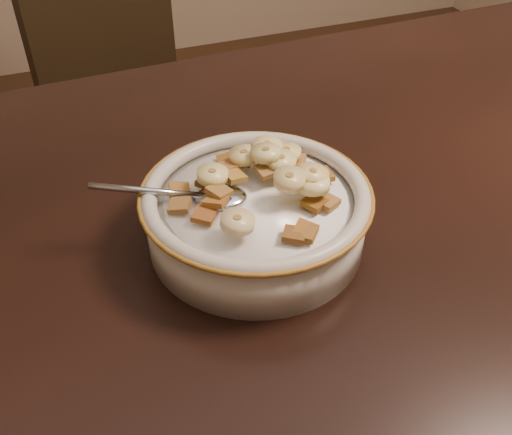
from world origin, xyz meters
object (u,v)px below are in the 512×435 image
object	(u,v)px
spoon	(220,197)
table	(349,220)
chair	(129,137)
cereal_bowl	(256,220)

from	to	relation	value
spoon	table	bearing A→B (deg)	109.26
chair	cereal_bowl	world-z (taller)	chair
table	cereal_bowl	world-z (taller)	cereal_bowl
table	cereal_bowl	distance (m)	0.13
cereal_bowl	spoon	world-z (taller)	spoon
chair	spoon	world-z (taller)	chair
table	cereal_bowl	size ratio (longest dim) A/B	6.38
table	chair	bearing A→B (deg)	97.28
table	chair	distance (m)	0.86
cereal_bowl	spoon	xyz separation A→B (m)	(-0.03, 0.01, 0.03)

